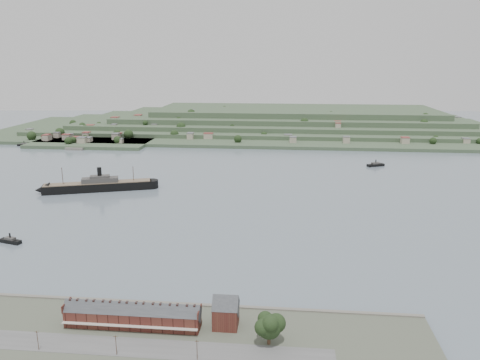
# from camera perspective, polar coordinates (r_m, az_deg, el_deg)

# --- Properties ---
(ground) EXTENTS (1400.00, 1400.00, 0.00)m
(ground) POSITION_cam_1_polar(r_m,az_deg,el_deg) (352.17, -2.77, -3.19)
(ground) COLOR slate
(ground) RESTS_ON ground
(near_shore) EXTENTS (220.00, 80.00, 2.60)m
(near_shore) POSITION_cam_1_polar(r_m,az_deg,el_deg) (186.52, -11.66, -20.52)
(near_shore) COLOR #4C5142
(near_shore) RESTS_ON ground
(terrace_row) EXTENTS (55.60, 9.80, 11.07)m
(terrace_row) POSITION_cam_1_polar(r_m,az_deg,el_deg) (201.15, -12.97, -15.81)
(terrace_row) COLOR #4F221C
(terrace_row) RESTS_ON ground
(gabled_building) EXTENTS (10.40, 10.18, 14.09)m
(gabled_building) POSITION_cam_1_polar(r_m,az_deg,el_deg) (196.08, -1.74, -15.81)
(gabled_building) COLOR #4F221C
(gabled_building) RESTS_ON ground
(far_peninsula) EXTENTS (760.00, 309.00, 30.00)m
(far_peninsula) POSITION_cam_1_polar(r_m,az_deg,el_deg) (731.39, 3.90, 7.04)
(far_peninsula) COLOR #374C32
(far_peninsula) RESTS_ON ground
(steamship) EXTENTS (96.81, 40.50, 23.93)m
(steamship) POSITION_cam_1_polar(r_m,az_deg,el_deg) (408.65, -17.25, -0.69)
(steamship) COLOR black
(steamship) RESTS_ON ground
(tugboat) EXTENTS (14.58, 7.27, 6.34)m
(tugboat) POSITION_cam_1_polar(r_m,az_deg,el_deg) (314.55, -26.19, -6.65)
(tugboat) COLOR black
(tugboat) RESTS_ON ground
(ferry_west) EXTENTS (16.82, 8.75, 6.08)m
(ferry_west) POSITION_cam_1_polar(r_m,az_deg,el_deg) (656.28, -24.82, 3.94)
(ferry_west) COLOR black
(ferry_west) RESTS_ON ground
(ferry_east) EXTENTS (18.94, 12.17, 6.92)m
(ferry_east) POSITION_cam_1_polar(r_m,az_deg,el_deg) (500.83, 16.20, 1.81)
(ferry_east) COLOR black
(ferry_east) RESTS_ON ground
(fig_tree) EXTENTS (11.79, 10.21, 13.15)m
(fig_tree) POSITION_cam_1_polar(r_m,az_deg,el_deg) (184.42, 3.66, -17.30)
(fig_tree) COLOR #493121
(fig_tree) RESTS_ON ground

